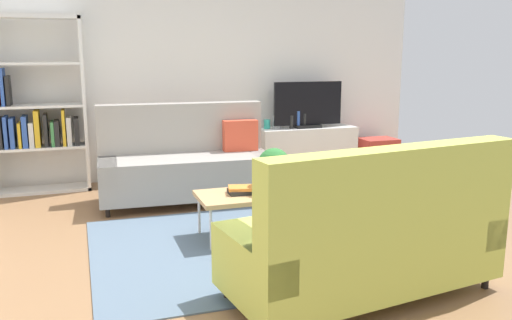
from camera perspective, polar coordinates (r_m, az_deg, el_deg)
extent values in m
plane|color=#936B47|center=(4.91, 0.73, -8.50)|extent=(7.68, 7.68, 0.00)
cube|color=white|center=(7.32, -6.59, 9.62)|extent=(6.40, 0.12, 2.90)
cube|color=slate|center=(4.79, 0.39, -8.94)|extent=(2.90, 2.20, 0.01)
cube|color=gray|center=(6.05, -7.52, -1.58)|extent=(1.94, 0.93, 0.44)
cube|color=gray|center=(6.27, -8.06, 3.52)|extent=(1.91, 0.29, 0.56)
cube|color=gray|center=(6.20, 0.24, -0.12)|extent=(0.24, 0.85, 0.22)
cube|color=gray|center=(5.97, -15.64, -1.00)|extent=(0.24, 0.85, 0.22)
cylinder|color=black|center=(5.98, 1.32, -4.31)|extent=(0.05, 0.05, 0.10)
cylinder|color=black|center=(5.74, -15.62, -5.43)|extent=(0.05, 0.05, 0.10)
cylinder|color=black|center=(6.61, -0.40, -2.77)|extent=(0.05, 0.05, 0.10)
cylinder|color=black|center=(6.39, -15.66, -3.70)|extent=(0.05, 0.05, 0.10)
cube|color=#D84C33|center=(6.24, -1.70, 2.65)|extent=(0.41, 0.16, 0.36)
cube|color=#C1CC51|center=(3.83, 11.14, -9.48)|extent=(2.00, 1.09, 0.44)
cube|color=#C1CC51|center=(3.44, 14.69, -3.30)|extent=(1.91, 0.46, 0.56)
cube|color=#C1CC51|center=(3.37, -0.54, -10.23)|extent=(0.31, 0.86, 0.22)
cube|color=#C1CC51|center=(4.34, 20.19, -5.92)|extent=(0.31, 0.86, 0.22)
cylinder|color=black|center=(3.80, -3.12, -13.90)|extent=(0.05, 0.05, 0.10)
cylinder|color=black|center=(4.70, 17.01, -9.28)|extent=(0.05, 0.05, 0.10)
cylinder|color=black|center=(4.28, 23.37, -11.87)|extent=(0.05, 0.05, 0.10)
cube|color=#3359B2|center=(3.23, 3.42, -5.74)|extent=(0.42, 0.19, 0.36)
cube|color=white|center=(3.47, 9.90, -4.68)|extent=(0.42, 0.19, 0.36)
cube|color=tan|center=(4.86, 0.19, -3.74)|extent=(1.10, 0.56, 0.04)
cylinder|color=silver|center=(5.01, -6.12, -5.86)|extent=(0.02, 0.02, 0.38)
cylinder|color=silver|center=(5.30, 4.53, -4.85)|extent=(0.02, 0.02, 0.38)
cylinder|color=silver|center=(4.58, -4.86, -7.50)|extent=(0.02, 0.02, 0.38)
cylinder|color=silver|center=(4.90, 6.65, -6.27)|extent=(0.02, 0.02, 0.38)
cube|color=silver|center=(7.58, 5.43, 1.12)|extent=(1.40, 0.44, 0.64)
cube|color=black|center=(7.51, 5.54, 3.64)|extent=(0.36, 0.20, 0.04)
cube|color=black|center=(7.47, 5.59, 6.07)|extent=(1.00, 0.05, 0.60)
cube|color=white|center=(6.86, -17.95, 5.68)|extent=(0.04, 0.36, 2.10)
cube|color=white|center=(6.86, -23.05, 13.96)|extent=(1.10, 0.36, 0.04)
cube|color=white|center=(7.05, -21.75, -2.96)|extent=(1.10, 0.36, 0.04)
cube|color=white|center=(6.94, -22.07, 1.29)|extent=(1.02, 0.36, 0.03)
cube|color=white|center=(6.88, -22.38, 5.39)|extent=(1.02, 0.36, 0.03)
cube|color=white|center=(6.85, -22.70, 9.54)|extent=(1.02, 0.36, 0.03)
cube|color=#262626|center=(6.95, -25.73, 2.65)|extent=(0.05, 0.29, 0.36)
cube|color=#3359B2|center=(6.94, -25.20, 2.74)|extent=(0.04, 0.29, 0.38)
cube|color=#3359B2|center=(6.94, -24.64, 2.69)|extent=(0.05, 0.29, 0.35)
cube|color=gold|center=(6.93, -23.96, 2.50)|extent=(0.03, 0.29, 0.30)
cube|color=#3359B2|center=(6.92, -23.51, 2.84)|extent=(0.06, 0.29, 0.37)
cube|color=silver|center=(6.92, -22.90, 2.57)|extent=(0.05, 0.29, 0.30)
cube|color=gold|center=(6.91, -22.40, 3.17)|extent=(0.06, 0.29, 0.43)
cube|color=#262626|center=(6.90, -21.60, 3.03)|extent=(0.04, 0.29, 0.39)
cube|color=#3F8C4C|center=(6.91, -20.96, 2.69)|extent=(0.04, 0.29, 0.30)
cube|color=#262626|center=(6.90, -20.55, 2.76)|extent=(0.05, 0.29, 0.31)
cube|color=gold|center=(6.89, -19.92, 3.34)|extent=(0.04, 0.29, 0.44)
cube|color=silver|center=(6.90, -19.41, 2.99)|extent=(0.05, 0.29, 0.34)
cube|color=#262626|center=(6.90, -18.68, 2.99)|extent=(0.06, 0.29, 0.33)
cube|color=#3359B2|center=(6.89, -25.50, 7.09)|extent=(0.04, 0.29, 0.43)
cube|color=#262626|center=(6.89, -25.02, 6.76)|extent=(0.04, 0.29, 0.35)
cube|color=#B2382D|center=(8.02, 12.92, 0.72)|extent=(0.52, 0.40, 0.44)
cylinder|color=brown|center=(4.87, 1.93, -2.64)|extent=(0.17, 0.17, 0.14)
sphere|color=#2D7233|center=(4.83, 1.94, -0.46)|extent=(0.30, 0.30, 0.30)
cube|color=#262626|center=(4.82, -1.53, -3.40)|extent=(0.25, 0.19, 0.04)
cube|color=orange|center=(4.81, -1.54, -3.02)|extent=(0.27, 0.23, 0.03)
cylinder|color=#33B29E|center=(7.36, 1.19, 3.88)|extent=(0.09, 0.09, 0.13)
cylinder|color=silver|center=(7.40, 2.27, 4.12)|extent=(0.12, 0.12, 0.18)
cylinder|color=#262626|center=(7.39, 3.83, 4.09)|extent=(0.05, 0.05, 0.18)
cylinder|color=#3359B2|center=(7.42, 4.57, 4.34)|extent=(0.04, 0.04, 0.24)
cylinder|color=#262626|center=(7.46, 5.23, 4.22)|extent=(0.04, 0.04, 0.20)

